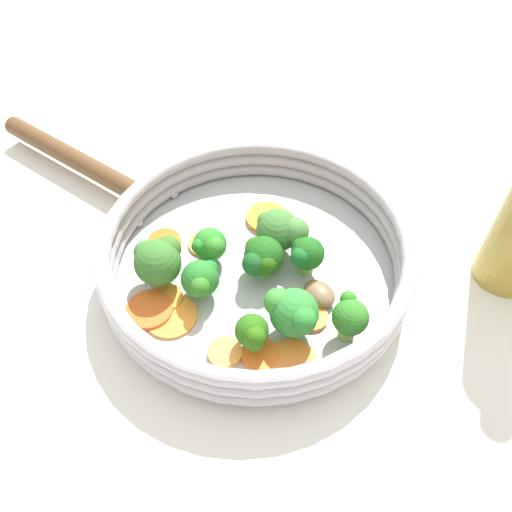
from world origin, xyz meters
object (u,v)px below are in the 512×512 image
object	(u,v)px
carrot_slice_3	(206,244)
carrot_slice_8	(292,361)
broccoli_floret_1	(283,232)
broccoli_floret_3	(253,334)
skillet	(256,270)
carrot_slice_2	(171,316)
carrot_slice_0	(268,218)
carrot_slice_1	(260,355)
mushroom_piece_0	(319,293)
broccoli_floret_6	(201,279)
carrot_slice_5	(278,224)
carrot_slice_10	(167,298)
carrot_slice_6	(164,241)
carrot_slice_7	(312,317)
broccoli_floret_7	(158,260)
broccoli_floret_2	(306,254)
broccoli_floret_8	(353,315)
broccoli_floret_4	(293,312)
broccoli_floret_5	(261,258)
broccoli_floret_0	(210,245)
carrot_slice_4	(150,310)
carrot_slice_9	(225,353)

from	to	relation	value
carrot_slice_3	carrot_slice_8	xyz separation A→B (m)	(0.04, 0.15, 0.00)
broccoli_floret_1	broccoli_floret_3	size ratio (longest dim) A/B	1.28
skillet	carrot_slice_2	world-z (taller)	carrot_slice_2
carrot_slice_2	broccoli_floret_1	world-z (taller)	broccoli_floret_1
carrot_slice_0	carrot_slice_1	bearing A→B (deg)	42.10
carrot_slice_2	mushroom_piece_0	bearing A→B (deg)	144.08
broccoli_floret_6	broccoli_floret_3	bearing A→B (deg)	84.21
carrot_slice_2	carrot_slice_8	xyz separation A→B (m)	(-0.04, 0.11, 0.00)
carrot_slice_5	broccoli_floret_3	distance (m)	0.15
carrot_slice_5	carrot_slice_10	xyz separation A→B (m)	(0.14, -0.01, -0.00)
carrot_slice_6	carrot_slice_5	bearing A→B (deg)	146.96
carrot_slice_7	broccoli_floret_7	world-z (taller)	broccoli_floret_7
carrot_slice_5	broccoli_floret_2	xyz separation A→B (m)	(0.03, 0.06, 0.02)
broccoli_floret_1	broccoli_floret_3	distance (m)	0.11
carrot_slice_6	broccoli_floret_8	bearing A→B (deg)	103.80
broccoli_floret_8	mushroom_piece_0	xyz separation A→B (m)	(-0.01, -0.04, -0.02)
carrot_slice_1	broccoli_floret_4	xyz separation A→B (m)	(-0.04, 0.00, 0.03)
broccoli_floret_7	mushroom_piece_0	size ratio (longest dim) A/B	1.55
carrot_slice_8	broccoli_floret_4	distance (m)	0.04
carrot_slice_0	broccoli_floret_4	xyz separation A→B (m)	(0.09, 0.11, 0.03)
carrot_slice_1	carrot_slice_2	distance (m)	0.09
carrot_slice_7	broccoli_floret_6	world-z (taller)	broccoli_floret_6
carrot_slice_5	broccoli_floret_4	distance (m)	0.13
broccoli_floret_5	broccoli_floret_0	bearing A→B (deg)	-63.15
carrot_slice_2	carrot_slice_0	bearing A→B (deg)	-170.59
carrot_slice_7	carrot_slice_5	bearing A→B (deg)	-121.99
broccoli_floret_5	carrot_slice_5	bearing A→B (deg)	-151.14
carrot_slice_4	broccoli_floret_4	bearing A→B (deg)	125.53
broccoli_floret_4	skillet	bearing A→B (deg)	-112.73
carrot_slice_1	broccoli_floret_0	size ratio (longest dim) A/B	0.84
carrot_slice_0	broccoli_floret_3	size ratio (longest dim) A/B	1.16
carrot_slice_0	broccoli_floret_2	world-z (taller)	broccoli_floret_2
broccoli_floret_1	broccoli_floret_3	world-z (taller)	broccoli_floret_1
carrot_slice_2	broccoli_floret_8	xyz separation A→B (m)	(-0.10, 0.12, 0.03)
carrot_slice_1	carrot_slice_10	distance (m)	0.11
carrot_slice_2	carrot_slice_1	bearing A→B (deg)	108.61
carrot_slice_6	carrot_slice_2	bearing A→B (deg)	55.80
carrot_slice_10	broccoli_floret_2	distance (m)	0.14
carrot_slice_0	carrot_slice_9	bearing A→B (deg)	31.71
carrot_slice_3	carrot_slice_2	bearing A→B (deg)	28.90
broccoli_floret_5	broccoli_floret_1	bearing A→B (deg)	-171.84
carrot_slice_6	broccoli_floret_0	xyz separation A→B (m)	(-0.02, 0.05, 0.02)
carrot_slice_8	carrot_slice_9	distance (m)	0.06
broccoli_floret_4	broccoli_floret_5	world-z (taller)	broccoli_floret_4
skillet	carrot_slice_2	size ratio (longest dim) A/B	5.93
carrot_slice_6	carrot_slice_7	distance (m)	0.17
broccoli_floret_5	carrot_slice_8	bearing A→B (deg)	60.52
carrot_slice_1	carrot_slice_7	bearing A→B (deg)	174.80
carrot_slice_4	broccoli_floret_2	distance (m)	0.15
carrot_slice_1	carrot_slice_4	world-z (taller)	same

